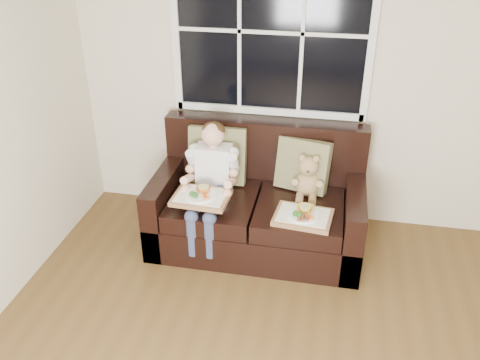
% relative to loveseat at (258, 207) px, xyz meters
% --- Properties ---
extents(room_walls, '(4.52, 5.02, 2.71)m').
position_rel_loveseat_xyz_m(room_walls, '(0.61, -2.02, 1.28)').
color(room_walls, beige).
rests_on(room_walls, ground).
extents(window_back, '(1.62, 0.04, 1.37)m').
position_rel_loveseat_xyz_m(window_back, '(0.00, 0.46, 1.34)').
color(window_back, black).
rests_on(window_back, room_walls).
extents(loveseat, '(1.70, 0.92, 0.96)m').
position_rel_loveseat_xyz_m(loveseat, '(0.00, 0.00, 0.00)').
color(loveseat, black).
rests_on(loveseat, ground).
extents(pillow_left, '(0.49, 0.24, 0.49)m').
position_rel_loveseat_xyz_m(pillow_left, '(-0.38, 0.15, 0.38)').
color(pillow_left, olive).
rests_on(pillow_left, loveseat).
extents(pillow_right, '(0.46, 0.30, 0.44)m').
position_rel_loveseat_xyz_m(pillow_right, '(0.34, 0.15, 0.36)').
color(pillow_right, olive).
rests_on(pillow_right, loveseat).
extents(child, '(0.41, 0.60, 0.92)m').
position_rel_loveseat_xyz_m(child, '(-0.37, -0.12, 0.35)').
color(child, silver).
rests_on(child, loveseat).
extents(teddy_bear, '(0.22, 0.28, 0.37)m').
position_rel_loveseat_xyz_m(teddy_bear, '(0.39, 0.05, 0.29)').
color(teddy_bear, tan).
rests_on(teddy_bear, loveseat).
extents(tray_left, '(0.44, 0.34, 0.10)m').
position_rel_loveseat_xyz_m(tray_left, '(-0.39, -0.34, 0.27)').
color(tray_left, '#A27149').
rests_on(tray_left, child).
extents(tray_right, '(0.46, 0.37, 0.10)m').
position_rel_loveseat_xyz_m(tray_right, '(0.39, -0.32, 0.17)').
color(tray_right, '#A27149').
rests_on(tray_right, loveseat).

